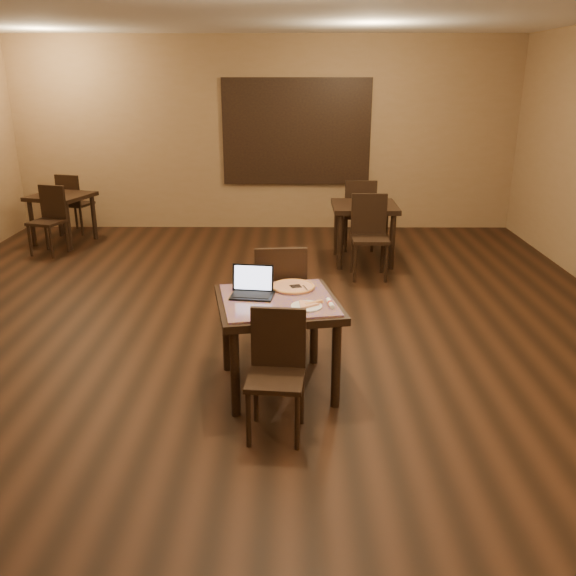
{
  "coord_description": "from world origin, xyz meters",
  "views": [
    {
      "loc": [
        0.44,
        -4.94,
        2.41
      ],
      "look_at": [
        0.41,
        -0.5,
        0.85
      ],
      "focal_mm": 38.0,
      "sensor_mm": 36.0,
      "label": 1
    }
  ],
  "objects_px": {
    "chair_main_near": "(277,365)",
    "other_table_b": "(62,203)",
    "other_table_b_chair_near": "(50,216)",
    "other_table_b_chair_far": "(73,200)",
    "pizza_pan": "(293,288)",
    "other_table_a_chair_near": "(369,231)",
    "other_table_a_chair_far": "(359,211)",
    "other_table_a": "(364,214)",
    "chair_main_far": "(280,294)",
    "tiled_table": "(278,311)",
    "laptop": "(253,287)"
  },
  "relations": [
    {
      "from": "chair_main_near",
      "to": "other_table_a_chair_far",
      "type": "xyz_separation_m",
      "value": [
        1.06,
        4.75,
        0.07
      ]
    },
    {
      "from": "other_table_a",
      "to": "other_table_a_chair_far",
      "type": "relative_size",
      "value": 0.83
    },
    {
      "from": "other_table_a_chair_near",
      "to": "other_table_a",
      "type": "bearing_deg",
      "value": 90.24
    },
    {
      "from": "tiled_table",
      "to": "other_table_b_chair_near",
      "type": "relative_size",
      "value": 1.13
    },
    {
      "from": "laptop",
      "to": "other_table_a",
      "type": "xyz_separation_m",
      "value": [
        1.27,
        3.43,
        -0.17
      ]
    },
    {
      "from": "pizza_pan",
      "to": "other_table_b_chair_near",
      "type": "height_order",
      "value": "other_table_b_chair_near"
    },
    {
      "from": "chair_main_near",
      "to": "other_table_a_chair_near",
      "type": "height_order",
      "value": "other_table_a_chair_near"
    },
    {
      "from": "chair_main_far",
      "to": "other_table_b",
      "type": "height_order",
      "value": "chair_main_far"
    },
    {
      "from": "other_table_a_chair_far",
      "to": "chair_main_far",
      "type": "bearing_deg",
      "value": 73.46
    },
    {
      "from": "tiled_table",
      "to": "other_table_a",
      "type": "xyz_separation_m",
      "value": [
        1.07,
        3.53,
        -0.0
      ]
    },
    {
      "from": "other_table_b",
      "to": "other_table_b_chair_near",
      "type": "xyz_separation_m",
      "value": [
        0.02,
        -0.56,
        -0.07
      ]
    },
    {
      "from": "other_table_b_chair_near",
      "to": "other_table_b_chair_far",
      "type": "xyz_separation_m",
      "value": [
        -0.05,
        1.11,
        0.0
      ]
    },
    {
      "from": "other_table_a_chair_far",
      "to": "other_table_b_chair_far",
      "type": "xyz_separation_m",
      "value": [
        -4.42,
        0.94,
        -0.04
      ]
    },
    {
      "from": "other_table_b_chair_far",
      "to": "tiled_table",
      "type": "bearing_deg",
      "value": 140.41
    },
    {
      "from": "pizza_pan",
      "to": "other_table_a",
      "type": "xyz_separation_m",
      "value": [
        0.95,
        3.29,
        -0.11
      ]
    },
    {
      "from": "laptop",
      "to": "other_table_b_chair_far",
      "type": "relative_size",
      "value": 0.38
    },
    {
      "from": "chair_main_near",
      "to": "other_table_b_chair_far",
      "type": "bearing_deg",
      "value": 126.07
    },
    {
      "from": "tiled_table",
      "to": "other_table_b",
      "type": "xyz_separation_m",
      "value": [
        -3.33,
        4.51,
        -0.05
      ]
    },
    {
      "from": "chair_main_far",
      "to": "laptop",
      "type": "height_order",
      "value": "chair_main_far"
    },
    {
      "from": "chair_main_near",
      "to": "other_table_b_chair_near",
      "type": "relative_size",
      "value": 0.94
    },
    {
      "from": "other_table_a_chair_far",
      "to": "other_table_a",
      "type": "bearing_deg",
      "value": 90.24
    },
    {
      "from": "chair_main_near",
      "to": "pizza_pan",
      "type": "xyz_separation_m",
      "value": [
        0.11,
        0.86,
        0.26
      ]
    },
    {
      "from": "laptop",
      "to": "other_table_a_chair_near",
      "type": "relative_size",
      "value": 0.35
    },
    {
      "from": "other_table_b_chair_far",
      "to": "other_table_a_chair_near",
      "type": "bearing_deg",
      "value": 171.2
    },
    {
      "from": "other_table_a",
      "to": "other_table_a_chair_near",
      "type": "distance_m",
      "value": 0.6
    },
    {
      "from": "tiled_table",
      "to": "chair_main_near",
      "type": "distance_m",
      "value": 0.64
    },
    {
      "from": "other_table_b",
      "to": "other_table_b_chair_far",
      "type": "bearing_deg",
      "value": 109.43
    },
    {
      "from": "tiled_table",
      "to": "other_table_a",
      "type": "distance_m",
      "value": 3.69
    },
    {
      "from": "other_table_b_chair_near",
      "to": "pizza_pan",
      "type": "bearing_deg",
      "value": -30.42
    },
    {
      "from": "laptop",
      "to": "other_table_b_chair_near",
      "type": "relative_size",
      "value": 0.38
    },
    {
      "from": "other_table_a_chair_far",
      "to": "other_table_b_chair_far",
      "type": "height_order",
      "value": "other_table_a_chair_far"
    },
    {
      "from": "chair_main_near",
      "to": "other_table_b",
      "type": "height_order",
      "value": "chair_main_near"
    },
    {
      "from": "chair_main_near",
      "to": "other_table_b",
      "type": "distance_m",
      "value": 6.12
    },
    {
      "from": "pizza_pan",
      "to": "other_table_a_chair_near",
      "type": "distance_m",
      "value": 2.87
    },
    {
      "from": "chair_main_far",
      "to": "other_table_b_chair_near",
      "type": "height_order",
      "value": "chair_main_far"
    },
    {
      "from": "tiled_table",
      "to": "other_table_b",
      "type": "relative_size",
      "value": 1.1
    },
    {
      "from": "other_table_b_chair_far",
      "to": "chair_main_near",
      "type": "bearing_deg",
      "value": 137.48
    },
    {
      "from": "pizza_pan",
      "to": "other_table_b",
      "type": "xyz_separation_m",
      "value": [
        -3.45,
        4.27,
        -0.16
      ]
    },
    {
      "from": "laptop",
      "to": "other_table_b_chair_far",
      "type": "height_order",
      "value": "laptop"
    },
    {
      "from": "laptop",
      "to": "chair_main_near",
      "type": "bearing_deg",
      "value": -66.67
    },
    {
      "from": "chair_main_far",
      "to": "pizza_pan",
      "type": "xyz_separation_m",
      "value": [
        0.11,
        -0.37,
        0.18
      ]
    },
    {
      "from": "chair_main_near",
      "to": "other_table_b_chair_far",
      "type": "height_order",
      "value": "other_table_b_chair_far"
    },
    {
      "from": "other_table_b_chair_far",
      "to": "pizza_pan",
      "type": "bearing_deg",
      "value": 142.65
    },
    {
      "from": "other_table_b",
      "to": "other_table_a",
      "type": "bearing_deg",
      "value": 4.37
    },
    {
      "from": "chair_main_near",
      "to": "other_table_b_chair_near",
      "type": "bearing_deg",
      "value": 131.39
    },
    {
      "from": "other_table_a",
      "to": "other_table_b_chair_near",
      "type": "distance_m",
      "value": 4.39
    },
    {
      "from": "chair_main_far",
      "to": "other_table_b_chair_far",
      "type": "xyz_separation_m",
      "value": [
        -3.36,
        4.46,
        -0.05
      ]
    },
    {
      "from": "chair_main_near",
      "to": "chair_main_far",
      "type": "height_order",
      "value": "chair_main_far"
    },
    {
      "from": "chair_main_far",
      "to": "other_table_b",
      "type": "bearing_deg",
      "value": -54.22
    },
    {
      "from": "other_table_b_chair_near",
      "to": "laptop",
      "type": "bearing_deg",
      "value": -34.23
    }
  ]
}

